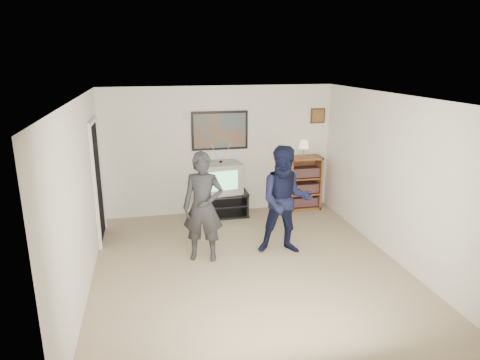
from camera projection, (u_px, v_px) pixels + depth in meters
name	position (u px, v px, depth m)	size (l,w,h in m)	color
room_shell	(244.00, 181.00, 6.34)	(4.51, 5.00, 2.51)	#736049
media_stand	(223.00, 204.00, 8.39)	(0.97, 0.55, 0.48)	black
crt_television	(221.00, 178.00, 8.24)	(0.71, 0.60, 0.60)	gray
bookshelf	(304.00, 183.00, 8.70)	(0.67, 0.38, 1.10)	brown
table_lamp	(304.00, 148.00, 8.50)	(0.21, 0.21, 0.34)	beige
person_tall	(203.00, 207.00, 6.42)	(0.62, 0.40, 1.69)	#242426
person_short	(285.00, 201.00, 6.65)	(0.84, 0.66, 1.73)	black
controller_left	(198.00, 177.00, 6.54)	(0.03, 0.12, 0.03)	white
controller_right	(282.00, 187.00, 6.82)	(0.03, 0.11, 0.03)	white
poster	(220.00, 131.00, 8.23)	(1.10, 0.03, 0.75)	black
air_vent	(191.00, 116.00, 8.04)	(0.28, 0.02, 0.14)	white
small_picture	(318.00, 116.00, 8.58)	(0.30, 0.03, 0.30)	#311F0F
doorway	(97.00, 182.00, 7.14)	(0.03, 0.85, 2.00)	black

